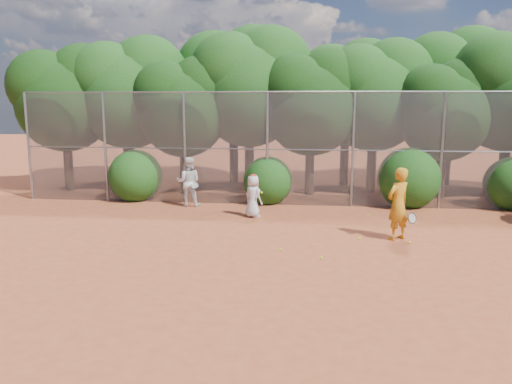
# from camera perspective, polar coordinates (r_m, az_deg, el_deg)

# --- Properties ---
(ground) EXTENTS (80.00, 80.00, 0.00)m
(ground) POSITION_cam_1_polar(r_m,az_deg,el_deg) (12.20, 3.36, -7.32)
(ground) COLOR #9C4323
(ground) RESTS_ON ground
(fence_back) EXTENTS (20.05, 0.09, 4.03)m
(fence_back) POSITION_cam_1_polar(r_m,az_deg,el_deg) (17.70, 4.14, 5.03)
(fence_back) COLOR gray
(fence_back) RESTS_ON ground
(tree_0) EXTENTS (4.38, 3.81, 6.00)m
(tree_0) POSITION_cam_1_polar(r_m,az_deg,el_deg) (22.07, -20.94, 10.34)
(tree_0) COLOR black
(tree_0) RESTS_ON ground
(tree_1) EXTENTS (4.64, 4.03, 6.35)m
(tree_1) POSITION_cam_1_polar(r_m,az_deg,el_deg) (21.52, -14.31, 11.34)
(tree_1) COLOR black
(tree_1) RESTS_ON ground
(tree_2) EXTENTS (3.99, 3.47, 5.47)m
(tree_2) POSITION_cam_1_polar(r_m,az_deg,el_deg) (20.09, -8.20, 9.98)
(tree_2) COLOR black
(tree_2) RESTS_ON ground
(tree_3) EXTENTS (4.89, 4.26, 6.70)m
(tree_3) POSITION_cam_1_polar(r_m,az_deg,el_deg) (20.62, -0.60, 12.35)
(tree_3) COLOR black
(tree_3) RESTS_ON ground
(tree_4) EXTENTS (4.19, 3.64, 5.73)m
(tree_4) POSITION_cam_1_polar(r_m,az_deg,el_deg) (19.84, 6.46, 10.51)
(tree_4) COLOR black
(tree_4) RESTS_ON ground
(tree_5) EXTENTS (4.51, 3.92, 6.17)m
(tree_5) POSITION_cam_1_polar(r_m,az_deg,el_deg) (20.79, 13.53, 11.09)
(tree_5) COLOR black
(tree_5) RESTS_ON ground
(tree_6) EXTENTS (3.86, 3.36, 5.29)m
(tree_6) POSITION_cam_1_polar(r_m,az_deg,el_deg) (20.25, 20.91, 9.08)
(tree_6) COLOR black
(tree_6) RESTS_ON ground
(tree_7) EXTENTS (4.77, 4.14, 6.53)m
(tree_7) POSITION_cam_1_polar(r_m,az_deg,el_deg) (21.58, 27.24, 10.82)
(tree_7) COLOR black
(tree_7) RESTS_ON ground
(tree_9) EXTENTS (4.83, 4.20, 6.62)m
(tree_9) POSITION_cam_1_polar(r_m,az_deg,el_deg) (24.03, -14.63, 11.62)
(tree_9) COLOR black
(tree_9) RESTS_ON ground
(tree_10) EXTENTS (5.15, 4.48, 7.06)m
(tree_10) POSITION_cam_1_polar(r_m,az_deg,el_deg) (22.94, -2.44, 12.73)
(tree_10) COLOR black
(tree_10) RESTS_ON ground
(tree_11) EXTENTS (4.64, 4.03, 6.35)m
(tree_11) POSITION_cam_1_polar(r_m,az_deg,el_deg) (22.30, 10.45, 11.44)
(tree_11) COLOR black
(tree_11) RESTS_ON ground
(tree_12) EXTENTS (5.02, 4.37, 6.88)m
(tree_12) POSITION_cam_1_polar(r_m,az_deg,el_deg) (23.62, 21.58, 11.68)
(tree_12) COLOR black
(tree_12) RESTS_ON ground
(bush_0) EXTENTS (2.00, 2.00, 2.00)m
(bush_0) POSITION_cam_1_polar(r_m,az_deg,el_deg) (19.28, -13.62, 2.06)
(bush_0) COLOR #144010
(bush_0) RESTS_ON ground
(bush_1) EXTENTS (1.80, 1.80, 1.80)m
(bush_1) POSITION_cam_1_polar(r_m,az_deg,el_deg) (18.20, 1.36, 1.55)
(bush_1) COLOR #144010
(bush_1) RESTS_ON ground
(bush_2) EXTENTS (2.20, 2.20, 2.20)m
(bush_2) POSITION_cam_1_polar(r_m,az_deg,el_deg) (18.41, 17.06, 1.82)
(bush_2) COLOR #144010
(bush_2) RESTS_ON ground
(bush_3) EXTENTS (1.90, 1.90, 1.90)m
(bush_3) POSITION_cam_1_polar(r_m,az_deg,el_deg) (19.38, 27.26, 1.08)
(bush_3) COLOR #144010
(bush_3) RESTS_ON ground
(player_yellow) EXTENTS (0.93, 0.82, 1.97)m
(player_yellow) POSITION_cam_1_polar(r_m,az_deg,el_deg) (13.87, 15.93, -1.33)
(player_yellow) COLOR #C58017
(player_yellow) RESTS_ON ground
(player_teen) EXTENTS (0.80, 0.76, 1.40)m
(player_teen) POSITION_cam_1_polar(r_m,az_deg,el_deg) (15.99, -0.34, -0.43)
(player_teen) COLOR silver
(player_teen) RESTS_ON ground
(player_white) EXTENTS (0.91, 0.79, 1.75)m
(player_white) POSITION_cam_1_polar(r_m,az_deg,el_deg) (17.78, -7.73, 1.16)
(player_white) COLOR silver
(player_white) RESTS_ON ground
(ball_0) EXTENTS (0.07, 0.07, 0.07)m
(ball_0) POSITION_cam_1_polar(r_m,az_deg,el_deg) (13.84, 11.71, -5.22)
(ball_0) COLOR #CDE92A
(ball_0) RESTS_ON ground
(ball_1) EXTENTS (0.07, 0.07, 0.07)m
(ball_1) POSITION_cam_1_polar(r_m,az_deg,el_deg) (16.02, 15.89, -3.25)
(ball_1) COLOR #CDE92A
(ball_1) RESTS_ON ground
(ball_2) EXTENTS (0.07, 0.07, 0.07)m
(ball_2) POSITION_cam_1_polar(r_m,az_deg,el_deg) (12.04, 7.43, -7.48)
(ball_2) COLOR #CDE92A
(ball_2) RESTS_ON ground
(ball_3) EXTENTS (0.07, 0.07, 0.07)m
(ball_3) POSITION_cam_1_polar(r_m,az_deg,el_deg) (13.79, 17.14, -5.53)
(ball_3) COLOR #CDE92A
(ball_3) RESTS_ON ground
(ball_4) EXTENTS (0.07, 0.07, 0.07)m
(ball_4) POSITION_cam_1_polar(r_m,az_deg,el_deg) (12.58, 2.90, -6.61)
(ball_4) COLOR #CDE92A
(ball_4) RESTS_ON ground
(ball_5) EXTENTS (0.07, 0.07, 0.07)m
(ball_5) POSITION_cam_1_polar(r_m,az_deg,el_deg) (16.65, 12.72, -2.59)
(ball_5) COLOR #CDE92A
(ball_5) RESTS_ON ground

